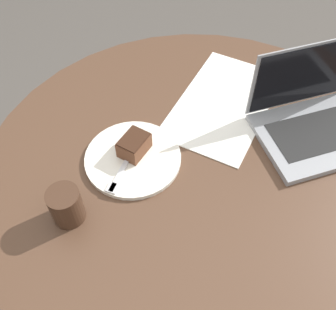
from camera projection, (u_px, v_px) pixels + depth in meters
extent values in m
plane|color=#4C4742|center=(190.00, 280.00, 1.60)|extent=(12.00, 12.00, 0.00)
cylinder|color=#4C3323|center=(190.00, 280.00, 1.59)|extent=(0.54, 0.54, 0.02)
cylinder|color=#4C3323|center=(195.00, 239.00, 1.30)|extent=(0.12, 0.12, 0.72)
cylinder|color=#4C3323|center=(203.00, 173.00, 1.01)|extent=(1.15, 1.15, 0.03)
cube|color=white|center=(224.00, 103.00, 1.14)|extent=(0.46, 0.36, 0.00)
cylinder|color=silver|center=(133.00, 158.00, 1.01)|extent=(0.25, 0.25, 0.01)
cube|color=brown|center=(134.00, 145.00, 1.00)|extent=(0.10, 0.09, 0.05)
cube|color=#351E13|center=(133.00, 139.00, 0.98)|extent=(0.09, 0.08, 0.00)
cube|color=silver|center=(125.00, 165.00, 0.98)|extent=(0.17, 0.05, 0.00)
cube|color=silver|center=(112.00, 188.00, 0.94)|extent=(0.03, 0.03, 0.00)
cylinder|color=#3D2619|center=(66.00, 206.00, 0.88)|extent=(0.07, 0.07, 0.09)
cube|color=gray|center=(320.00, 134.00, 1.06)|extent=(0.36, 0.40, 0.02)
cube|color=black|center=(322.00, 131.00, 1.05)|extent=(0.24, 0.30, 0.00)
cube|color=gray|center=(308.00, 74.00, 1.04)|extent=(0.15, 0.30, 0.20)
cube|color=black|center=(308.00, 75.00, 1.04)|extent=(0.14, 0.28, 0.18)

